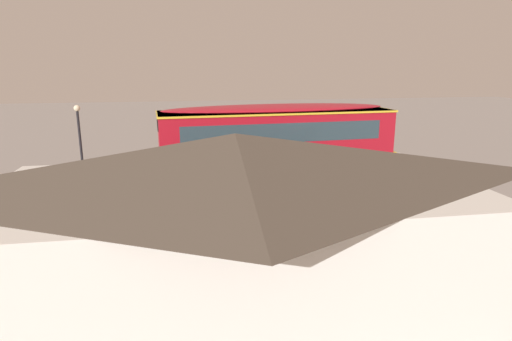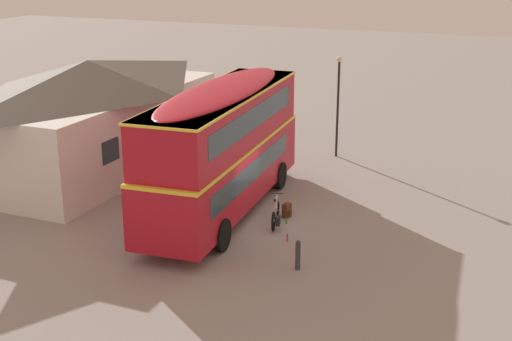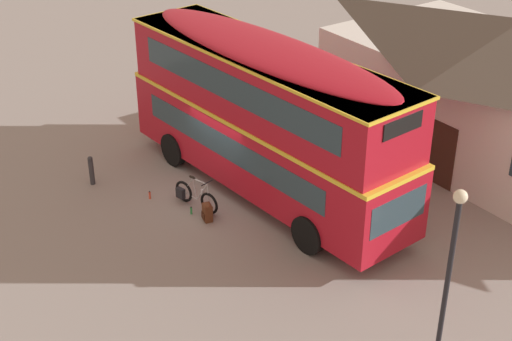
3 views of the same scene
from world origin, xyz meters
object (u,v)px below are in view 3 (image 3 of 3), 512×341
object	(u,v)px
double_decker_bus	(265,113)
street_lamp	(449,270)
touring_bicycle	(194,196)
water_bottle_green_metal	(191,211)
water_bottle_red_squeeze	(150,195)
kerb_bollard	(91,170)
backpack_on_ground	(207,212)

from	to	relation	value
double_decker_bus	street_lamp	bearing A→B (deg)	-11.77
touring_bicycle	water_bottle_green_metal	bearing A→B (deg)	-45.15
water_bottle_green_metal	water_bottle_red_squeeze	size ratio (longest dim) A/B	0.94
street_lamp	kerb_bollard	xyz separation A→B (m)	(-12.15, -2.36, -2.42)
street_lamp	kerb_bollard	bearing A→B (deg)	-169.01
kerb_bollard	water_bottle_red_squeeze	bearing A→B (deg)	28.88
backpack_on_ground	street_lamp	size ratio (longest dim) A/B	0.12
water_bottle_green_metal	water_bottle_red_squeeze	bearing A→B (deg)	-158.70
double_decker_bus	backpack_on_ground	bearing A→B (deg)	-80.30
touring_bicycle	water_bottle_green_metal	world-z (taller)	touring_bicycle
backpack_on_ground	street_lamp	distance (m)	8.65
double_decker_bus	water_bottle_red_squeeze	size ratio (longest dim) A/B	41.10
water_bottle_red_squeeze	double_decker_bus	bearing A→B (deg)	62.09
touring_bicycle	backpack_on_ground	bearing A→B (deg)	-6.23
water_bottle_green_metal	street_lamp	xyz separation A→B (m)	(8.80, 0.75, 2.80)
double_decker_bus	kerb_bollard	xyz separation A→B (m)	(-3.52, -4.16, -2.15)
double_decker_bus	water_bottle_red_squeeze	distance (m)	4.35
backpack_on_ground	water_bottle_red_squeeze	size ratio (longest dim) A/B	2.23
street_lamp	touring_bicycle	bearing A→B (deg)	-177.13
water_bottle_red_squeeze	kerb_bollard	size ratio (longest dim) A/B	0.27
kerb_bollard	touring_bicycle	bearing A→B (deg)	31.93
double_decker_bus	backpack_on_ground	xyz separation A→B (m)	(0.40, -2.35, -2.35)
double_decker_bus	water_bottle_green_metal	world-z (taller)	double_decker_bus
double_decker_bus	kerb_bollard	distance (m)	5.86
backpack_on_ground	water_bottle_red_squeeze	world-z (taller)	backpack_on_ground
water_bottle_red_squeeze	water_bottle_green_metal	bearing A→B (deg)	21.30
water_bottle_red_squeeze	street_lamp	size ratio (longest dim) A/B	0.05
kerb_bollard	double_decker_bus	bearing A→B (deg)	49.73
touring_bicycle	backpack_on_ground	world-z (taller)	touring_bicycle
touring_bicycle	water_bottle_green_metal	distance (m)	0.49
touring_bicycle	kerb_bollard	world-z (taller)	touring_bicycle
water_bottle_green_metal	double_decker_bus	bearing A→B (deg)	86.12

